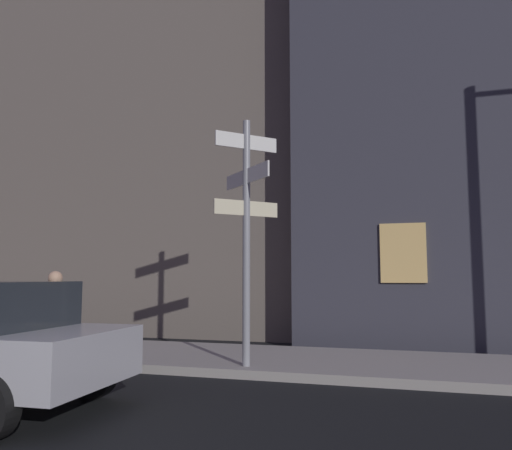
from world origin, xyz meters
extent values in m
cube|color=#9E9991|center=(0.00, 6.83, 0.07)|extent=(40.00, 2.79, 0.14)
cylinder|color=gray|center=(-0.33, 5.78, 2.10)|extent=(0.12, 0.12, 3.91)
cube|color=white|center=(-0.33, 5.78, 3.70)|extent=(0.80, 0.80, 0.24)
cube|color=white|center=(-0.33, 5.78, 3.13)|extent=(1.04, 1.04, 0.24)
cube|color=beige|center=(-0.33, 5.78, 2.61)|extent=(0.82, 0.82, 0.24)
cylinder|color=black|center=(-1.71, 3.76, 0.32)|extent=(0.65, 0.25, 0.64)
torus|color=black|center=(-2.51, 4.84, 0.36)|extent=(0.72, 0.08, 0.72)
torus|color=black|center=(-3.61, 4.82, 0.36)|extent=(0.72, 0.08, 0.72)
cylinder|color=black|center=(-3.06, 4.83, 0.61)|extent=(1.00, 0.07, 0.04)
cylinder|color=navy|center=(-3.16, 4.83, 1.08)|extent=(0.46, 0.33, 0.61)
sphere|color=tan|center=(-3.16, 4.83, 1.50)|extent=(0.22, 0.22, 0.22)
cylinder|color=black|center=(-3.11, 4.92, 0.58)|extent=(0.34, 0.13, 0.55)
cylinder|color=black|center=(-3.10, 4.74, 0.58)|extent=(0.34, 0.13, 0.55)
cube|color=#6B6056|center=(-7.02, 13.43, 7.84)|extent=(13.72, 7.38, 15.68)
cube|color=#F2C672|center=(2.04, 8.75, 2.00)|extent=(0.90, 0.06, 1.20)
camera|label=1|loc=(2.14, -1.91, 1.51)|focal=35.70mm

